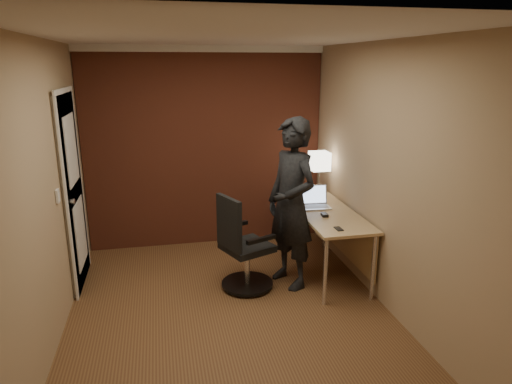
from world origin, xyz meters
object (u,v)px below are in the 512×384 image
laptop (314,201)px  person (292,204)px  phone (339,229)px  desk (332,222)px  office_chair (242,249)px  mouse (325,215)px  desk_lamp (319,162)px

laptop → person: bearing=-135.4°
phone → person: size_ratio=0.06×
person → phone: bearing=20.4°
desk → laptop: laptop is taller
laptop → office_chair: 1.05m
laptop → phone: size_ratio=3.00×
phone → office_chair: bearing=156.0°
phone → person: 0.56m
person → desk: bearing=85.6°
person → mouse: bearing=69.1°
phone → desk_lamp: bearing=78.1°
desk → phone: (-0.16, -0.56, 0.13)m
laptop → desk: bearing=-53.0°
desk_lamp → office_chair: 1.55m
mouse → office_chair: 0.95m
mouse → phone: mouse is taller
phone → laptop: bearing=87.8°
mouse → person: 0.40m
laptop → person: size_ratio=0.19×
phone → office_chair: (-0.90, 0.37, -0.29)m
mouse → person: bearing=-174.2°
desk → laptop: 0.31m
laptop → desk_lamp: bearing=64.4°
desk → laptop: size_ratio=4.34×
mouse → laptop: bearing=93.6°
office_chair → mouse: bearing=2.2°
desk_lamp → phone: desk_lamp is taller
laptop → mouse: size_ratio=3.46×
desk_lamp → person: (-0.58, -0.80, -0.25)m
desk_lamp → mouse: 0.91m
desk_lamp → laptop: size_ratio=1.55×
laptop → person: (-0.37, -0.37, 0.10)m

